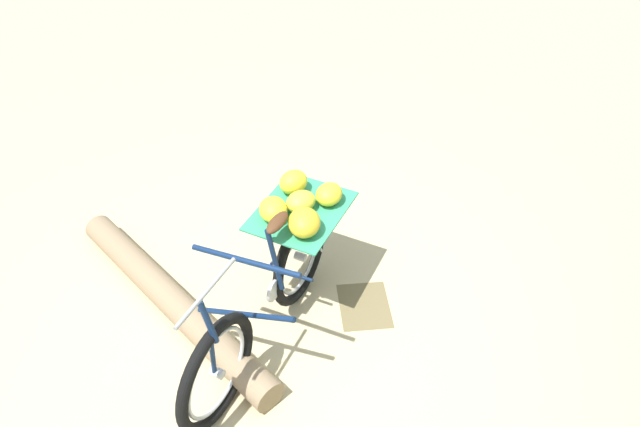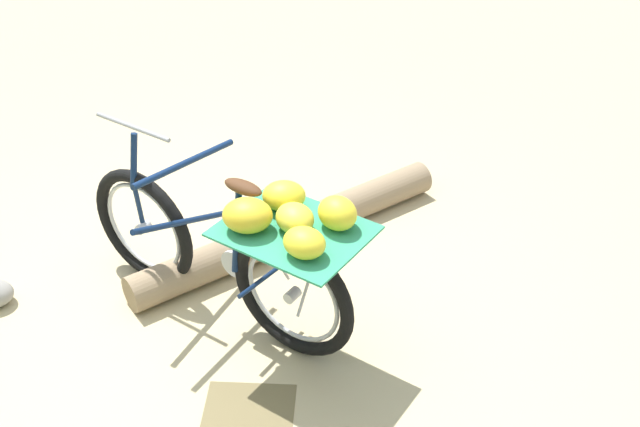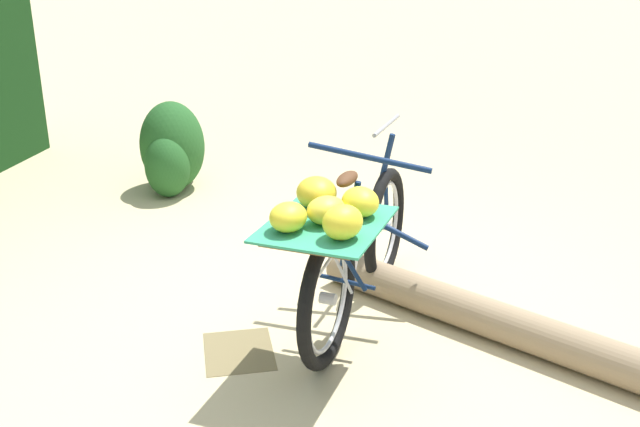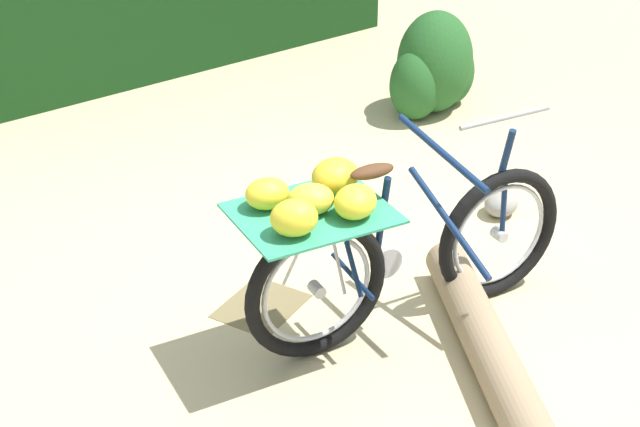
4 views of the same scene
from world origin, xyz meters
The scene contains 6 objects.
ground_plane centered at (0.00, 0.00, 0.00)m, with size 60.00×60.00×0.00m, color #C6B284.
bicycle centered at (-0.29, -0.21, 0.51)m, with size 1.68×1.18×1.03m.
fallen_log centered at (-0.53, -0.94, 0.11)m, with size 0.21×0.21×2.18m, color #937A5B.
shrub_cluster centered at (2.36, 0.75, 0.34)m, with size 0.80×0.55×0.76m.
path_stone centered at (1.12, -0.28, 0.07)m, with size 0.23×0.20×0.15m, color gray.
leaf_litter_patch centered at (-0.43, 0.43, 0.00)m, with size 0.44×0.36×0.01m, color olive.
Camera 4 is at (-3.70, -1.86, 2.80)m, focal length 52.52 mm.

